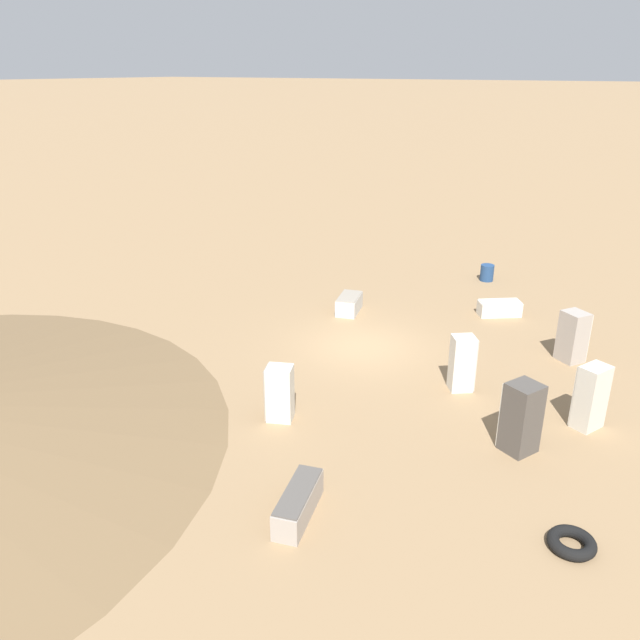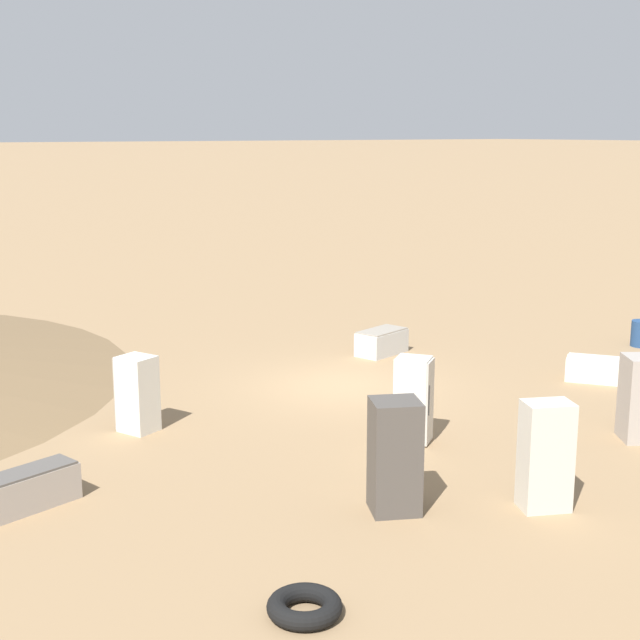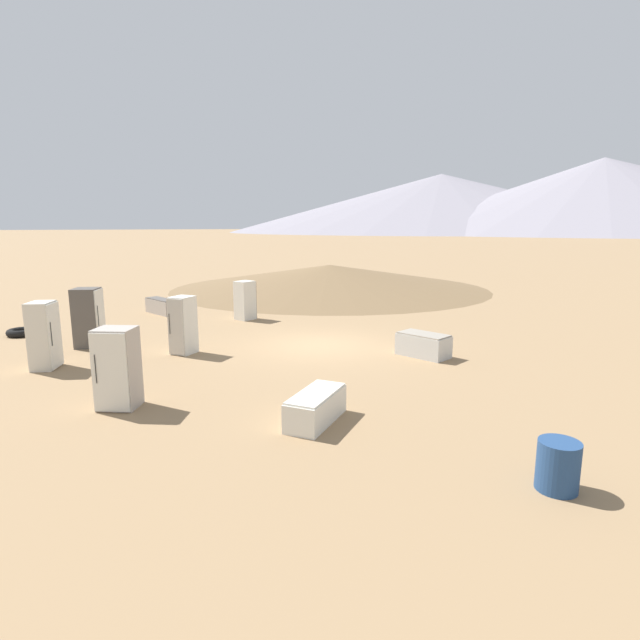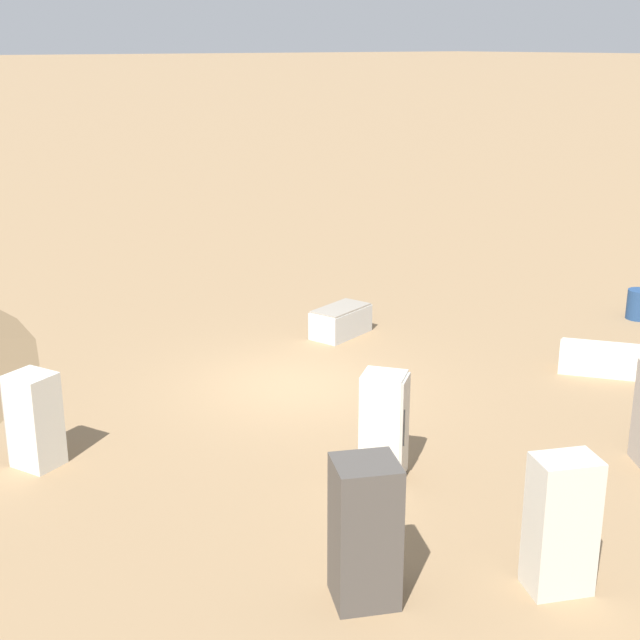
{
  "view_description": "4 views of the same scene",
  "coord_description": "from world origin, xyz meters",
  "px_view_note": "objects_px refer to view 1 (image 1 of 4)",
  "views": [
    {
      "loc": [
        9.51,
        -17.98,
        9.27
      ],
      "look_at": [
        -1.32,
        -0.71,
        1.0
      ],
      "focal_mm": 35.0,
      "sensor_mm": 36.0,
      "label": 1
    },
    {
      "loc": [
        17.45,
        -12.18,
        6.2
      ],
      "look_at": [
        0.92,
        -1.32,
        1.99
      ],
      "focal_mm": 50.0,
      "sensor_mm": 36.0,
      "label": 2
    },
    {
      "loc": [
        7.83,
        13.91,
        3.88
      ],
      "look_at": [
        0.77,
        1.48,
        1.17
      ],
      "focal_mm": 28.0,
      "sensor_mm": 36.0,
      "label": 3
    },
    {
      "loc": [
        14.06,
        -9.77,
        6.77
      ],
      "look_at": [
        -0.58,
        1.02,
        1.08
      ],
      "focal_mm": 50.0,
      "sensor_mm": 36.0,
      "label": 4
    }
  ],
  "objects_px": {
    "discarded_fridge_3": "(298,503)",
    "discarded_fridge_7": "(499,308)",
    "discarded_fridge_0": "(462,363)",
    "rusty_barrel": "(487,273)",
    "scrap_tire": "(572,543)",
    "discarded_fridge_2": "(521,418)",
    "discarded_fridge_5": "(349,304)",
    "discarded_fridge_6": "(573,336)",
    "discarded_fridge_4": "(279,393)",
    "discarded_fridge_1": "(590,397)"
  },
  "relations": [
    {
      "from": "discarded_fridge_3",
      "to": "discarded_fridge_5",
      "type": "bearing_deg",
      "value": -80.79
    },
    {
      "from": "scrap_tire",
      "to": "rusty_barrel",
      "type": "relative_size",
      "value": 1.31
    },
    {
      "from": "discarded_fridge_2",
      "to": "discarded_fridge_4",
      "type": "height_order",
      "value": "discarded_fridge_2"
    },
    {
      "from": "discarded_fridge_0",
      "to": "discarded_fridge_3",
      "type": "bearing_deg",
      "value": -44.52
    },
    {
      "from": "discarded_fridge_6",
      "to": "scrap_tire",
      "type": "bearing_deg",
      "value": -44.81
    },
    {
      "from": "discarded_fridge_4",
      "to": "discarded_fridge_3",
      "type": "bearing_deg",
      "value": -161.93
    },
    {
      "from": "scrap_tire",
      "to": "discarded_fridge_6",
      "type": "bearing_deg",
      "value": 101.93
    },
    {
      "from": "discarded_fridge_5",
      "to": "discarded_fridge_4",
      "type": "bearing_deg",
      "value": -89.46
    },
    {
      "from": "discarded_fridge_4",
      "to": "discarded_fridge_6",
      "type": "bearing_deg",
      "value": -59.41
    },
    {
      "from": "discarded_fridge_1",
      "to": "discarded_fridge_6",
      "type": "bearing_deg",
      "value": 40.84
    },
    {
      "from": "discarded_fridge_6",
      "to": "rusty_barrel",
      "type": "distance_m",
      "value": 8.61
    },
    {
      "from": "discarded_fridge_3",
      "to": "discarded_fridge_7",
      "type": "relative_size",
      "value": 1.16
    },
    {
      "from": "discarded_fridge_2",
      "to": "discarded_fridge_7",
      "type": "distance_m",
      "value": 9.76
    },
    {
      "from": "discarded_fridge_3",
      "to": "discarded_fridge_6",
      "type": "relative_size",
      "value": 1.15
    },
    {
      "from": "discarded_fridge_5",
      "to": "discarded_fridge_7",
      "type": "height_order",
      "value": "discarded_fridge_5"
    },
    {
      "from": "discarded_fridge_1",
      "to": "discarded_fridge_7",
      "type": "relative_size",
      "value": 1.07
    },
    {
      "from": "discarded_fridge_0",
      "to": "discarded_fridge_3",
      "type": "relative_size",
      "value": 0.88
    },
    {
      "from": "discarded_fridge_7",
      "to": "rusty_barrel",
      "type": "bearing_deg",
      "value": 167.61
    },
    {
      "from": "discarded_fridge_0",
      "to": "discarded_fridge_1",
      "type": "height_order",
      "value": "discarded_fridge_1"
    },
    {
      "from": "scrap_tire",
      "to": "rusty_barrel",
      "type": "distance_m",
      "value": 17.74
    },
    {
      "from": "discarded_fridge_0",
      "to": "rusty_barrel",
      "type": "height_order",
      "value": "discarded_fridge_0"
    },
    {
      "from": "rusty_barrel",
      "to": "discarded_fridge_6",
      "type": "bearing_deg",
      "value": -53.12
    },
    {
      "from": "scrap_tire",
      "to": "discarded_fridge_4",
      "type": "bearing_deg",
      "value": 173.04
    },
    {
      "from": "discarded_fridge_6",
      "to": "discarded_fridge_7",
      "type": "bearing_deg",
      "value": 172.87
    },
    {
      "from": "discarded_fridge_3",
      "to": "discarded_fridge_7",
      "type": "distance_m",
      "value": 14.34
    },
    {
      "from": "discarded_fridge_2",
      "to": "discarded_fridge_7",
      "type": "relative_size",
      "value": 1.1
    },
    {
      "from": "discarded_fridge_3",
      "to": "discarded_fridge_4",
      "type": "bearing_deg",
      "value": -64.14
    },
    {
      "from": "discarded_fridge_1",
      "to": "discarded_fridge_6",
      "type": "relative_size",
      "value": 1.06
    },
    {
      "from": "discarded_fridge_0",
      "to": "scrap_tire",
      "type": "xyz_separation_m",
      "value": [
        4.41,
        -5.4,
        -0.76
      ]
    },
    {
      "from": "discarded_fridge_4",
      "to": "discarded_fridge_5",
      "type": "relative_size",
      "value": 0.96
    },
    {
      "from": "discarded_fridge_4",
      "to": "discarded_fridge_7",
      "type": "distance_m",
      "value": 11.55
    },
    {
      "from": "discarded_fridge_0",
      "to": "discarded_fridge_6",
      "type": "relative_size",
      "value": 1.01
    },
    {
      "from": "discarded_fridge_1",
      "to": "rusty_barrel",
      "type": "bearing_deg",
      "value": 53.88
    },
    {
      "from": "discarded_fridge_1",
      "to": "scrap_tire",
      "type": "bearing_deg",
      "value": -148.87
    },
    {
      "from": "discarded_fridge_3",
      "to": "discarded_fridge_7",
      "type": "height_order",
      "value": "discarded_fridge_3"
    },
    {
      "from": "discarded_fridge_3",
      "to": "discarded_fridge_7",
      "type": "xyz_separation_m",
      "value": [
        0.09,
        14.34,
        -0.03
      ]
    },
    {
      "from": "discarded_fridge_1",
      "to": "discarded_fridge_4",
      "type": "distance_m",
      "value": 8.54
    },
    {
      "from": "discarded_fridge_3",
      "to": "discarded_fridge_2",
      "type": "bearing_deg",
      "value": -138.49
    },
    {
      "from": "discarded_fridge_3",
      "to": "discarded_fridge_4",
      "type": "height_order",
      "value": "discarded_fridge_4"
    },
    {
      "from": "discarded_fridge_0",
      "to": "discarded_fridge_7",
      "type": "distance_m",
      "value": 6.86
    },
    {
      "from": "discarded_fridge_4",
      "to": "discarded_fridge_5",
      "type": "bearing_deg",
      "value": -6.56
    },
    {
      "from": "discarded_fridge_1",
      "to": "discarded_fridge_7",
      "type": "bearing_deg",
      "value": 56.95
    },
    {
      "from": "discarded_fridge_3",
      "to": "scrap_tire",
      "type": "bearing_deg",
      "value": -173.32
    },
    {
      "from": "discarded_fridge_0",
      "to": "rusty_barrel",
      "type": "distance_m",
      "value": 11.19
    },
    {
      "from": "discarded_fridge_1",
      "to": "rusty_barrel",
      "type": "distance_m",
      "value": 12.83
    },
    {
      "from": "discarded_fridge_5",
      "to": "scrap_tire",
      "type": "height_order",
      "value": "discarded_fridge_5"
    },
    {
      "from": "discarded_fridge_3",
      "to": "discarded_fridge_4",
      "type": "relative_size",
      "value": 1.25
    },
    {
      "from": "discarded_fridge_2",
      "to": "discarded_fridge_7",
      "type": "bearing_deg",
      "value": 44.39
    },
    {
      "from": "scrap_tire",
      "to": "discarded_fridge_1",
      "type": "bearing_deg",
      "value": 97.5
    },
    {
      "from": "discarded_fridge_5",
      "to": "rusty_barrel",
      "type": "bearing_deg",
      "value": 47.53
    }
  ]
}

